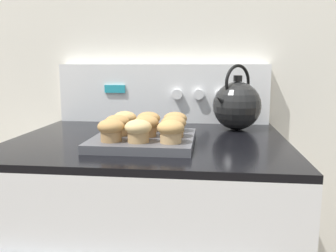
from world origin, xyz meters
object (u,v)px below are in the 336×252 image
(muffin_r0_c0, at_px, (111,129))
(tea_kettle, at_px, (237,105))
(muffin_r1_c1, at_px, (146,125))
(muffin_pan, at_px, (145,140))
(muffin_r2_c1, at_px, (150,121))
(muffin_r1_c0, at_px, (117,125))
(muffin_r0_c1, at_px, (139,130))
(muffin_r2_c0, at_px, (125,120))
(muffin_r1_c2, at_px, (174,126))
(muffin_r2_c2, at_px, (175,121))
(muffin_r0_c2, at_px, (171,131))

(muffin_r0_c0, relative_size, tea_kettle, 0.31)
(muffin_r0_c0, height_order, muffin_r1_c1, same)
(muffin_pan, xyz_separation_m, muffin_r2_c1, (-0.00, 0.07, 0.04))
(muffin_r1_c0, distance_m, tea_kettle, 0.42)
(muffin_r0_c1, bearing_deg, muffin_pan, 88.33)
(muffin_r2_c0, height_order, muffin_r2_c1, same)
(muffin_r0_c0, relative_size, muffin_r1_c2, 1.00)
(muffin_r2_c0, distance_m, muffin_r2_c1, 0.07)
(muffin_pan, height_order, muffin_r0_c1, muffin_r0_c1)
(muffin_pan, bearing_deg, muffin_r2_c0, 133.51)
(muffin_r2_c0, bearing_deg, muffin_r1_c1, -46.17)
(muffin_pan, relative_size, muffin_r2_c0, 3.97)
(muffin_r1_c1, relative_size, muffin_r2_c1, 1.00)
(muffin_r0_c1, bearing_deg, muffin_r1_c2, 44.51)
(muffin_r0_c0, relative_size, muffin_r2_c2, 1.00)
(muffin_r2_c1, bearing_deg, muffin_r0_c2, -62.40)
(muffin_r0_c1, relative_size, muffin_r2_c2, 1.00)
(muffin_r1_c1, distance_m, muffin_r2_c0, 0.11)
(muffin_r0_c0, height_order, muffin_r1_c0, same)
(muffin_pan, height_order, muffin_r1_c0, muffin_r1_c0)
(muffin_r1_c0, relative_size, muffin_r2_c0, 1.00)
(muffin_r2_c0, xyz_separation_m, muffin_r2_c1, (0.07, -0.00, 0.00))
(muffin_r1_c2, bearing_deg, muffin_pan, -179.60)
(muffin_pan, height_order, muffin_r1_c1, muffin_r1_c1)
(muffin_r2_c1, distance_m, tea_kettle, 0.32)
(muffin_r1_c2, height_order, muffin_r2_c2, same)
(muffin_r1_c0, height_order, muffin_r2_c0, same)
(muffin_r0_c1, xyz_separation_m, muffin_r0_c2, (0.08, 0.00, 0.00))
(muffin_r1_c0, height_order, muffin_r1_c1, same)
(muffin_r0_c2, xyz_separation_m, muffin_r1_c1, (-0.07, 0.07, 0.00))
(muffin_r1_c1, xyz_separation_m, muffin_r2_c0, (-0.08, 0.08, 0.00))
(muffin_r0_c1, distance_m, muffin_r0_c2, 0.08)
(muffin_r1_c2, relative_size, muffin_r2_c0, 1.00)
(muffin_r2_c2, bearing_deg, muffin_r2_c0, 179.98)
(muffin_r0_c0, relative_size, muffin_r0_c2, 1.00)
(muffin_r1_c1, bearing_deg, muffin_r1_c0, 178.27)
(muffin_r2_c0, bearing_deg, tea_kettle, 27.81)
(muffin_r0_c2, relative_size, muffin_r2_c0, 1.00)
(muffin_r1_c0, bearing_deg, muffin_r2_c2, 27.36)
(muffin_r0_c1, height_order, muffin_r2_c2, same)
(muffin_r0_c1, xyz_separation_m, muffin_r2_c1, (0.00, 0.15, 0.00))
(tea_kettle, bearing_deg, muffin_r2_c2, -136.57)
(muffin_r2_c1, bearing_deg, muffin_r2_c2, 3.67)
(muffin_r1_c0, xyz_separation_m, muffin_r1_c2, (0.15, 0.00, 0.00))
(muffin_pan, bearing_deg, muffin_r0_c1, -91.67)
(muffin_r1_c2, xyz_separation_m, tea_kettle, (0.18, 0.25, 0.03))
(muffin_r2_c2, bearing_deg, muffin_r2_c1, -176.33)
(muffin_r0_c2, height_order, muffin_r2_c2, same)
(muffin_r0_c2, height_order, tea_kettle, tea_kettle)
(muffin_pan, distance_m, muffin_r1_c2, 0.09)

